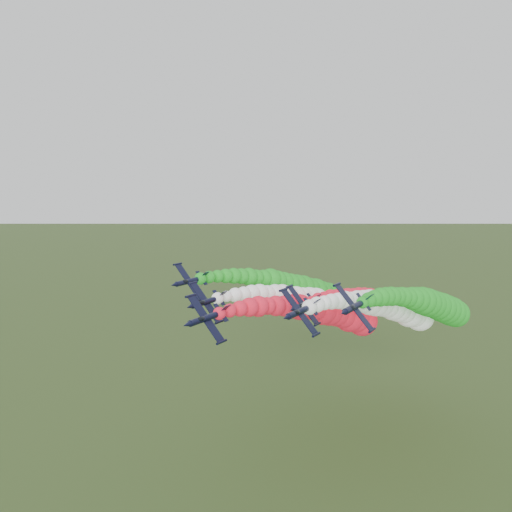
{
  "coord_description": "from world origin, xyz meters",
  "views": [
    {
      "loc": [
        54.78,
        -72.01,
        65.54
      ],
      "look_at": [
        4.82,
        7.52,
        53.22
      ],
      "focal_mm": 35.0,
      "sensor_mm": 36.0,
      "label": 1
    }
  ],
  "objects_px": {
    "jet_inner_right": "(394,309)",
    "jet_trail": "(387,305)",
    "jet_inner_left": "(319,303)",
    "jet_lead": "(331,314)",
    "jet_outer_left": "(298,287)",
    "jet_outer_right": "(434,306)"
  },
  "relations": [
    {
      "from": "jet_inner_left",
      "to": "jet_trail",
      "type": "xyz_separation_m",
      "value": [
        15.26,
        13.0,
        -1.18
      ]
    },
    {
      "from": "jet_outer_right",
      "to": "jet_trail",
      "type": "bearing_deg",
      "value": 144.14
    },
    {
      "from": "jet_inner_left",
      "to": "jet_outer_left",
      "type": "height_order",
      "value": "jet_outer_left"
    },
    {
      "from": "jet_lead",
      "to": "jet_outer_right",
      "type": "xyz_separation_m",
      "value": [
        21.34,
        14.25,
        1.89
      ]
    },
    {
      "from": "jet_inner_left",
      "to": "jet_trail",
      "type": "height_order",
      "value": "jet_inner_left"
    },
    {
      "from": "jet_lead",
      "to": "jet_inner_right",
      "type": "distance_m",
      "value": 16.14
    },
    {
      "from": "jet_inner_right",
      "to": "jet_outer_right",
      "type": "xyz_separation_m",
      "value": [
        8.78,
        4.13,
        1.13
      ]
    },
    {
      "from": "jet_inner_right",
      "to": "jet_outer_left",
      "type": "relative_size",
      "value": 1.0
    },
    {
      "from": "jet_lead",
      "to": "jet_trail",
      "type": "height_order",
      "value": "jet_lead"
    },
    {
      "from": "jet_inner_left",
      "to": "jet_inner_right",
      "type": "xyz_separation_m",
      "value": [
        21.6,
        -2.06,
        1.4
      ]
    },
    {
      "from": "jet_outer_left",
      "to": "jet_trail",
      "type": "distance_m",
      "value": 25.91
    },
    {
      "from": "jet_outer_left",
      "to": "jet_trail",
      "type": "height_order",
      "value": "jet_outer_left"
    },
    {
      "from": "jet_lead",
      "to": "jet_inner_right",
      "type": "bearing_deg",
      "value": 38.87
    },
    {
      "from": "jet_inner_left",
      "to": "jet_outer_left",
      "type": "xyz_separation_m",
      "value": [
        -9.0,
        4.81,
        2.74
      ]
    },
    {
      "from": "jet_inner_left",
      "to": "jet_trail",
      "type": "relative_size",
      "value": 1.0
    },
    {
      "from": "jet_lead",
      "to": "jet_outer_left",
      "type": "xyz_separation_m",
      "value": [
        -18.05,
        16.99,
        2.11
      ]
    },
    {
      "from": "jet_lead",
      "to": "jet_inner_left",
      "type": "height_order",
      "value": "jet_lead"
    },
    {
      "from": "jet_inner_right",
      "to": "jet_trail",
      "type": "relative_size",
      "value": 1.0
    },
    {
      "from": "jet_lead",
      "to": "jet_inner_left",
      "type": "distance_m",
      "value": 15.19
    },
    {
      "from": "jet_outer_right",
      "to": "jet_trail",
      "type": "height_order",
      "value": "jet_outer_right"
    },
    {
      "from": "jet_lead",
      "to": "jet_outer_right",
      "type": "bearing_deg",
      "value": 33.75
    },
    {
      "from": "jet_inner_right",
      "to": "jet_trail",
      "type": "bearing_deg",
      "value": 112.83
    }
  ]
}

